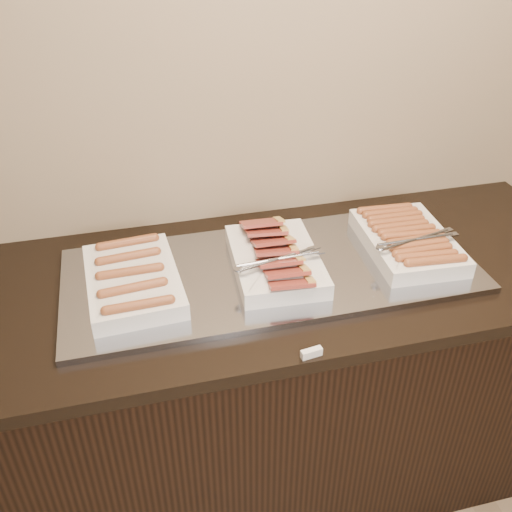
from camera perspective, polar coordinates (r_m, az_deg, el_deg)
The scene contains 6 objects.
counter at distance 1.98m, azimuth 1.54°, elevation -12.34°, with size 2.06×0.76×0.90m.
warming_tray at distance 1.68m, azimuth 1.54°, elevation -1.49°, with size 1.20×0.50×0.02m, color #979AA4.
dish_left at distance 1.61m, azimuth -12.22°, elevation -2.33°, with size 0.27×0.38×0.07m.
dish_center at distance 1.65m, azimuth 1.96°, elevation -0.30°, with size 0.28×0.39×0.09m.
dish_right at distance 1.80m, azimuth 14.94°, elevation 1.59°, with size 0.28×0.38×0.08m.
label_holder at distance 1.41m, azimuth 5.57°, elevation -9.62°, with size 0.05×0.02×0.02m, color silver.
Camera 1 is at (-0.39, 0.81, 1.88)m, focal length 40.00 mm.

